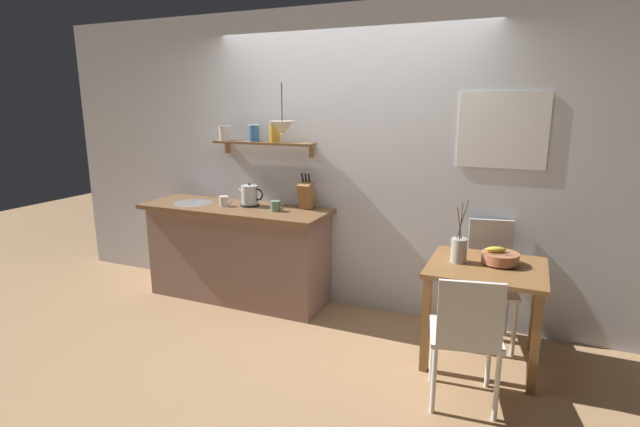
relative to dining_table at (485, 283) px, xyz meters
name	(u,v)px	position (x,y,z in m)	size (l,w,h in m)	color
ground_plane	(319,330)	(-1.30, -0.04, -0.61)	(14.00, 14.00, 0.00)	#A87F56
back_wall	(369,163)	(-1.09, 0.61, 0.74)	(6.80, 0.11, 2.70)	silver
kitchen_counter	(238,252)	(-2.30, 0.27, -0.14)	(1.83, 0.63, 0.92)	gray
wall_shelf	(257,138)	(-2.14, 0.45, 0.95)	(1.01, 0.20, 0.31)	brown
dining_table	(485,283)	(0.00, 0.00, 0.00)	(0.81, 0.74, 0.74)	brown
dining_chair_near	(467,333)	(-0.05, -0.64, -0.10)	(0.50, 0.50, 0.88)	white
dining_chair_far	(490,277)	(0.00, 0.38, -0.08)	(0.47, 0.50, 0.97)	silver
fruit_bowl	(500,257)	(0.08, 0.07, 0.18)	(0.26, 0.26, 0.13)	#BC704C
twig_vase	(459,250)	(-0.20, -0.01, 0.23)	(0.12, 0.12, 0.46)	#B7B2A8
electric_kettle	(250,196)	(-2.17, 0.33, 0.42)	(0.26, 0.18, 0.22)	black
knife_block	(307,195)	(-1.63, 0.43, 0.45)	(0.12, 0.19, 0.33)	#9E6B3D
coffee_mug_by_sink	(224,201)	(-2.39, 0.23, 0.37)	(0.13, 0.08, 0.10)	white
coffee_mug_spare	(276,206)	(-1.85, 0.24, 0.36)	(0.13, 0.09, 0.09)	slate
pendant_lamp	(282,128)	(-1.77, 0.24, 1.06)	(0.22, 0.22, 0.45)	black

